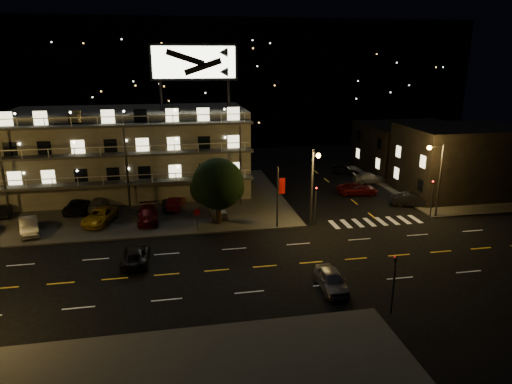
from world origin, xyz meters
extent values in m
plane|color=black|center=(0.00, 0.00, 0.00)|extent=(140.00, 140.00, 0.00)
cube|color=#3D3D3A|center=(-14.00, 20.00, 0.07)|extent=(44.00, 24.00, 0.15)
cube|color=#3D3D3A|center=(30.00, 20.00, 0.07)|extent=(16.00, 24.00, 0.15)
cube|color=gray|center=(-10.00, 24.00, 5.00)|extent=(28.00, 12.00, 10.00)
cube|color=gray|center=(-10.00, 24.00, 10.25)|extent=(28.00, 12.00, 0.50)
cube|color=#3D3D3A|center=(-10.00, 17.10, 3.15)|extent=(28.00, 1.80, 0.25)
cube|color=#3D3D3A|center=(-10.00, 17.10, 6.35)|extent=(28.00, 1.80, 0.25)
cube|color=#3D3D3A|center=(-10.00, 17.10, 9.55)|extent=(28.00, 1.80, 0.25)
cylinder|color=black|center=(-6.00, 22.00, 12.25)|extent=(0.36, 0.36, 3.50)
cylinder|color=black|center=(2.00, 22.00, 12.25)|extent=(0.36, 0.36, 3.50)
cube|color=black|center=(-2.00, 22.00, 16.00)|extent=(10.20, 0.50, 4.20)
cube|color=white|center=(-2.00, 21.70, 16.00)|extent=(9.60, 0.06, 3.60)
cube|color=black|center=(30.00, 16.00, 4.25)|extent=(14.00, 10.00, 8.50)
cube|color=black|center=(30.00, 28.00, 3.50)|extent=(14.00, 12.00, 7.00)
cube|color=black|center=(0.00, 70.00, 12.00)|extent=(120.00, 20.00, 24.00)
cylinder|color=#2D2D30|center=(8.50, 8.30, 4.00)|extent=(0.20, 0.20, 8.00)
cylinder|color=#2D2D30|center=(8.50, 7.50, 7.80)|extent=(0.12, 1.80, 0.12)
sphere|color=#FFB33F|center=(8.50, 6.70, 7.70)|extent=(0.44, 0.44, 0.44)
cylinder|color=#2D2D30|center=(22.50, 8.30, 4.00)|extent=(0.20, 0.20, 8.00)
cylinder|color=#2D2D30|center=(21.70, 8.30, 7.80)|extent=(1.80, 0.12, 0.12)
sphere|color=#FFB33F|center=(20.90, 8.30, 7.70)|extent=(0.44, 0.44, 0.44)
cylinder|color=#2D2D30|center=(9.00, 8.50, 1.80)|extent=(0.14, 0.14, 3.60)
imported|color=black|center=(9.00, 8.50, 4.10)|extent=(0.20, 0.16, 1.00)
sphere|color=#FF0C0C|center=(9.00, 8.38, 4.00)|extent=(0.14, 0.14, 0.14)
cylinder|color=#2D2D30|center=(9.00, -8.50, 1.80)|extent=(0.14, 0.14, 3.60)
imported|color=black|center=(9.00, -8.50, 4.10)|extent=(0.20, 0.16, 1.00)
sphere|color=#FF0C0C|center=(9.00, -8.38, 4.00)|extent=(0.14, 0.14, 0.14)
cylinder|color=#2D2D30|center=(22.00, 8.50, 1.80)|extent=(0.14, 0.14, 3.60)
imported|color=black|center=(22.00, 8.50, 4.10)|extent=(0.16, 0.20, 1.00)
sphere|color=#FF0C0C|center=(21.88, 8.50, 4.00)|extent=(0.14, 0.14, 0.14)
cylinder|color=#2D2D30|center=(5.00, 8.40, 3.20)|extent=(0.16, 0.16, 6.40)
cube|color=#B10C0E|center=(5.45, 8.40, 4.40)|extent=(0.60, 0.04, 1.60)
cylinder|color=#2D2D30|center=(-3.00, 8.60, 1.10)|extent=(0.08, 0.08, 2.20)
cylinder|color=#B10C0E|center=(-3.00, 8.55, 2.15)|extent=(0.91, 0.04, 0.91)
cylinder|color=black|center=(-0.70, 10.40, 1.36)|extent=(0.50, 0.50, 2.42)
sphere|color=black|center=(-0.70, 10.40, 4.39)|extent=(5.25, 5.25, 5.25)
sphere|color=black|center=(-1.91, 10.81, 3.78)|extent=(3.23, 3.23, 3.23)
sphere|color=black|center=(0.41, 10.00, 3.98)|extent=(3.03, 3.03, 3.03)
imported|color=gray|center=(-19.10, 11.04, 0.91)|extent=(2.84, 4.86, 1.51)
imported|color=gold|center=(-12.73, 12.81, 0.87)|extent=(3.65, 5.63, 1.44)
imported|color=#570C0E|center=(-7.91, 12.32, 0.88)|extent=(2.23, 5.11, 1.46)
imported|color=gray|center=(-0.53, 12.87, 0.87)|extent=(1.75, 4.26, 1.45)
imported|color=black|center=(-23.23, 16.93, 0.79)|extent=(1.96, 4.07, 1.29)
imported|color=black|center=(-15.62, 17.05, 0.86)|extent=(2.58, 5.20, 1.42)
imported|color=gray|center=(-13.40, 17.50, 0.81)|extent=(2.44, 4.74, 1.32)
imported|color=black|center=(-5.69, 16.01, 0.79)|extent=(1.74, 3.82, 1.27)
imported|color=#570C0E|center=(-4.98, 16.01, 0.83)|extent=(2.30, 4.31, 1.35)
imported|color=black|center=(21.93, 12.35, 0.76)|extent=(4.85, 2.96, 1.51)
imported|color=#570C0E|center=(17.54, 17.89, 0.71)|extent=(5.40, 3.15, 1.41)
imported|color=gray|center=(21.39, 22.75, 0.68)|extent=(4.84, 2.40, 1.35)
imported|color=black|center=(19.80, 28.07, 0.63)|extent=(4.00, 2.85, 1.27)
imported|color=gray|center=(6.10, -4.64, 0.75)|extent=(1.89, 4.43, 1.49)
imported|color=black|center=(-8.53, 2.63, 0.66)|extent=(2.31, 4.79, 1.31)
camera|label=1|loc=(-5.04, -33.67, 16.76)|focal=32.00mm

